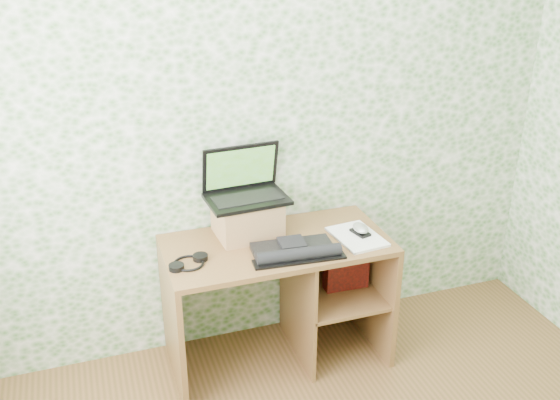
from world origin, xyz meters
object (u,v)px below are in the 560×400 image
object	(u,v)px
laptop	(244,186)
desk	(289,281)
keyboard	(295,250)
riser	(247,218)
notepad	(357,237)

from	to	relation	value
laptop	desk	bearing A→B (deg)	-42.69
desk	keyboard	size ratio (longest dim) A/B	2.49
laptop	keyboard	world-z (taller)	laptop
desk	laptop	bearing A→B (deg)	140.89
riser	notepad	xyz separation A→B (m)	(0.55, -0.23, -0.09)
desk	laptop	xyz separation A→B (m)	(-0.20, 0.16, 0.54)
laptop	notepad	distance (m)	0.67
desk	riser	bearing A→B (deg)	149.73
keyboard	riser	bearing A→B (deg)	123.95
laptop	keyboard	distance (m)	0.45
keyboard	notepad	distance (m)	0.38
riser	laptop	world-z (taller)	laptop
desk	riser	size ratio (longest dim) A/B	3.59
laptop	keyboard	xyz separation A→B (m)	(0.17, -0.34, -0.24)
keyboard	notepad	size ratio (longest dim) A/B	1.51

